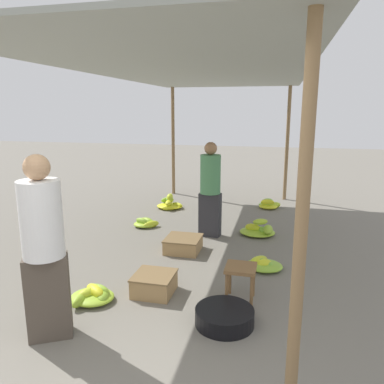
{
  "coord_description": "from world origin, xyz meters",
  "views": [
    {
      "loc": [
        1.24,
        -1.89,
        2.12
      ],
      "look_at": [
        0.0,
        3.35,
        0.93
      ],
      "focal_mm": 35.0,
      "sensor_mm": 36.0,
      "label": 1
    }
  ],
  "objects_px": {
    "banana_pile_right_0": "(263,264)",
    "crate_near": "(183,244)",
    "stool": "(241,273)",
    "basin_black": "(225,317)",
    "banana_pile_right_2": "(269,205)",
    "banana_pile_right_1": "(259,230)",
    "banana_pile_left_0": "(93,295)",
    "crate_mid": "(154,284)",
    "banana_pile_left_2": "(146,223)",
    "banana_pile_left_1": "(170,204)",
    "vendor_foreground": "(44,247)",
    "shopper_walking_mid": "(210,188)"
  },
  "relations": [
    {
      "from": "stool",
      "to": "shopper_walking_mid",
      "type": "xyz_separation_m",
      "value": [
        -0.75,
        2.12,
        0.5
      ]
    },
    {
      "from": "banana_pile_left_1",
      "to": "crate_mid",
      "type": "bearing_deg",
      "value": -76.1
    },
    {
      "from": "banana_pile_left_0",
      "to": "banana_pile_left_2",
      "type": "height_order",
      "value": "same"
    },
    {
      "from": "banana_pile_right_2",
      "to": "banana_pile_right_1",
      "type": "bearing_deg",
      "value": -93.1
    },
    {
      "from": "basin_black",
      "to": "banana_pile_left_0",
      "type": "relative_size",
      "value": 1.19
    },
    {
      "from": "vendor_foreground",
      "to": "banana_pile_left_2",
      "type": "relative_size",
      "value": 3.59
    },
    {
      "from": "banana_pile_left_2",
      "to": "stool",
      "type": "bearing_deg",
      "value": -49.48
    },
    {
      "from": "banana_pile_left_2",
      "to": "banana_pile_right_0",
      "type": "distance_m",
      "value": 2.61
    },
    {
      "from": "banana_pile_left_0",
      "to": "shopper_walking_mid",
      "type": "relative_size",
      "value": 0.31
    },
    {
      "from": "basin_black",
      "to": "banana_pile_left_1",
      "type": "distance_m",
      "value": 4.58
    },
    {
      "from": "banana_pile_left_0",
      "to": "crate_mid",
      "type": "height_order",
      "value": "crate_mid"
    },
    {
      "from": "vendor_foreground",
      "to": "banana_pile_left_1",
      "type": "bearing_deg",
      "value": 92.99
    },
    {
      "from": "banana_pile_left_0",
      "to": "crate_near",
      "type": "bearing_deg",
      "value": 70.63
    },
    {
      "from": "crate_near",
      "to": "banana_pile_left_2",
      "type": "bearing_deg",
      "value": 133.93
    },
    {
      "from": "banana_pile_left_2",
      "to": "crate_near",
      "type": "height_order",
      "value": "crate_near"
    },
    {
      "from": "basin_black",
      "to": "banana_pile_right_2",
      "type": "xyz_separation_m",
      "value": [
        0.27,
        4.7,
        0.0
      ]
    },
    {
      "from": "vendor_foreground",
      "to": "basin_black",
      "type": "bearing_deg",
      "value": 20.21
    },
    {
      "from": "basin_black",
      "to": "crate_mid",
      "type": "xyz_separation_m",
      "value": [
        -0.9,
        0.46,
        0.04
      ]
    },
    {
      "from": "crate_near",
      "to": "crate_mid",
      "type": "distance_m",
      "value": 1.37
    },
    {
      "from": "banana_pile_right_1",
      "to": "shopper_walking_mid",
      "type": "bearing_deg",
      "value": -166.22
    },
    {
      "from": "basin_black",
      "to": "banana_pile_right_0",
      "type": "xyz_separation_m",
      "value": [
        0.31,
        1.46,
        -0.02
      ]
    },
    {
      "from": "vendor_foreground",
      "to": "banana_pile_left_2",
      "type": "distance_m",
      "value": 3.55
    },
    {
      "from": "basin_black",
      "to": "shopper_walking_mid",
      "type": "xyz_separation_m",
      "value": [
        -0.65,
        2.64,
        0.75
      ]
    },
    {
      "from": "banana_pile_right_1",
      "to": "crate_near",
      "type": "height_order",
      "value": "banana_pile_right_1"
    },
    {
      "from": "banana_pile_left_0",
      "to": "crate_near",
      "type": "xyz_separation_m",
      "value": [
        0.6,
        1.71,
        0.04
      ]
    },
    {
      "from": "crate_near",
      "to": "stool",
      "type": "bearing_deg",
      "value": -52.41
    },
    {
      "from": "crate_mid",
      "to": "banana_pile_left_2",
      "type": "bearing_deg",
      "value": 112.53
    },
    {
      "from": "banana_pile_left_2",
      "to": "banana_pile_right_0",
      "type": "relative_size",
      "value": 0.97
    },
    {
      "from": "basin_black",
      "to": "crate_mid",
      "type": "relative_size",
      "value": 1.28
    },
    {
      "from": "crate_near",
      "to": "banana_pile_right_0",
      "type": "bearing_deg",
      "value": -17.04
    },
    {
      "from": "stool",
      "to": "shopper_walking_mid",
      "type": "relative_size",
      "value": 0.26
    },
    {
      "from": "stool",
      "to": "banana_pile_right_2",
      "type": "bearing_deg",
      "value": 87.61
    },
    {
      "from": "banana_pile_right_0",
      "to": "crate_near",
      "type": "height_order",
      "value": "crate_near"
    },
    {
      "from": "stool",
      "to": "crate_mid",
      "type": "relative_size",
      "value": 0.89
    },
    {
      "from": "basin_black",
      "to": "banana_pile_left_0",
      "type": "xyz_separation_m",
      "value": [
        -1.51,
        0.12,
        -0.01
      ]
    },
    {
      "from": "banana_pile_left_2",
      "to": "banana_pile_right_2",
      "type": "xyz_separation_m",
      "value": [
        2.17,
        1.84,
        0.02
      ]
    },
    {
      "from": "vendor_foreground",
      "to": "basin_black",
      "type": "xyz_separation_m",
      "value": [
        1.58,
        0.58,
        -0.82
      ]
    },
    {
      "from": "crate_near",
      "to": "shopper_walking_mid",
      "type": "xyz_separation_m",
      "value": [
        0.26,
        0.81,
        0.72
      ]
    },
    {
      "from": "banana_pile_right_1",
      "to": "crate_mid",
      "type": "bearing_deg",
      "value": -114.3
    },
    {
      "from": "stool",
      "to": "banana_pile_left_0",
      "type": "relative_size",
      "value": 0.83
    },
    {
      "from": "stool",
      "to": "basin_black",
      "type": "distance_m",
      "value": 0.59
    },
    {
      "from": "banana_pile_left_1",
      "to": "crate_near",
      "type": "xyz_separation_m",
      "value": [
        0.92,
        -2.37,
        0.01
      ]
    },
    {
      "from": "crate_near",
      "to": "shopper_walking_mid",
      "type": "bearing_deg",
      "value": 72.07
    },
    {
      "from": "basin_black",
      "to": "banana_pile_right_1",
      "type": "height_order",
      "value": "banana_pile_right_1"
    },
    {
      "from": "banana_pile_right_1",
      "to": "crate_mid",
      "type": "relative_size",
      "value": 1.29
    },
    {
      "from": "banana_pile_left_0",
      "to": "basin_black",
      "type": "bearing_deg",
      "value": -4.43
    },
    {
      "from": "basin_black",
      "to": "banana_pile_right_1",
      "type": "xyz_separation_m",
      "value": [
        0.17,
        2.84,
        0.0
      ]
    },
    {
      "from": "banana_pile_left_1",
      "to": "basin_black",
      "type": "bearing_deg",
      "value": -66.47
    },
    {
      "from": "banana_pile_right_2",
      "to": "crate_near",
      "type": "distance_m",
      "value": 3.1
    },
    {
      "from": "basin_black",
      "to": "banana_pile_right_0",
      "type": "relative_size",
      "value": 1.19
    }
  ]
}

